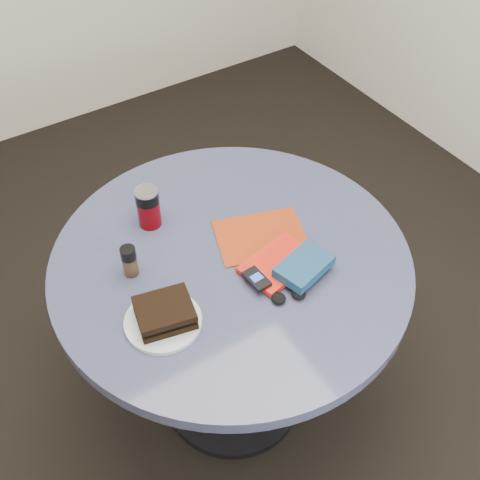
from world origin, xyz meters
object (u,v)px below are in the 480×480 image
plate (163,321)px  magazine (261,236)px  table (231,294)px  red_book (278,263)px  soda_can (148,207)px  headphones (289,296)px  pepper_grinder (130,261)px  novel (304,266)px  mp3_player (257,279)px  sandwich (165,313)px

plate → magazine: plate is taller
table → plate: bearing=-159.2°
table → red_book: bearing=-48.2°
soda_can → headphones: bearing=-68.8°
table → plate: 0.33m
headphones → pepper_grinder: bearing=135.3°
soda_can → magazine: bearing=-42.6°
soda_can → red_book: soda_can is taller
plate → magazine: (0.37, 0.12, -0.00)m
novel → headphones: bearing=-166.5°
red_book → mp3_player: mp3_player is taller
headphones → red_book: bearing=68.5°
pepper_grinder → red_book: 0.40m
plate → headphones: headphones is taller
sandwich → magazine: size_ratio=0.64×
mp3_player → headphones: (0.05, -0.08, -0.02)m
soda_can → headphones: size_ratio=1.26×
table → magazine: (0.11, 0.02, 0.17)m
red_book → headphones: (-0.04, -0.11, -0.00)m
sandwich → novel: sandwich is taller
plate → soda_can: soda_can is taller
soda_can → pepper_grinder: 0.20m
magazine → mp3_player: bearing=-108.8°
plate → soda_can: size_ratio=1.54×
plate → novel: size_ratio=1.29×
pepper_grinder → red_book: size_ratio=0.48×
magazine → headphones: headphones is taller
plate → red_book: size_ratio=1.00×
soda_can → sandwich: bearing=-110.7°
mp3_player → pepper_grinder: bearing=139.7°
sandwich → pepper_grinder: 0.19m
plate → novel: 0.40m
pepper_grinder → novel: (0.38, -0.25, -0.01)m
novel → sandwich: bearing=155.5°
table → sandwich: 0.34m
sandwich → novel: size_ratio=1.07×
headphones → magazine: bearing=73.8°
table → red_book: size_ratio=5.12×
soda_can → pepper_grinder: bearing=-131.8°
pepper_grinder → table: bearing=-20.1°
pepper_grinder → headphones: bearing=-44.7°
pepper_grinder → soda_can: bearing=48.2°
soda_can → mp3_player: 0.39m
table → novel: (0.13, -0.16, 0.20)m
headphones → table: bearing=102.9°
magazine → headphones: (-0.07, -0.23, 0.01)m
pepper_grinder → headphones: pepper_grinder is taller
pepper_grinder → magazine: size_ratio=0.38×
sandwich → headphones: size_ratio=1.60×
plate → mp3_player: (0.26, -0.02, 0.02)m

